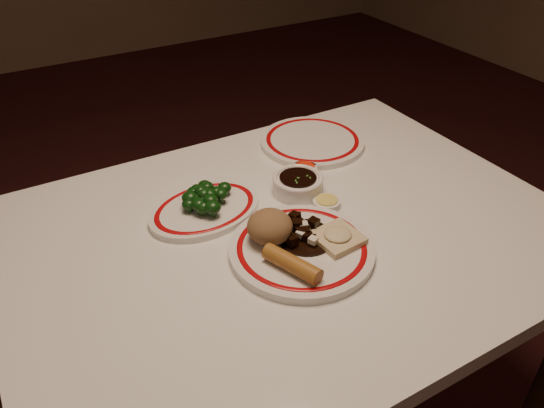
{
  "coord_description": "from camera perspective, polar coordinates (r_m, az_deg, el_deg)",
  "views": [
    {
      "loc": [
        -0.49,
        -0.77,
        1.45
      ],
      "look_at": [
        -0.02,
        0.04,
        0.8
      ],
      "focal_mm": 35.0,
      "sensor_mm": 36.0,
      "label": 1
    }
  ],
  "objects": [
    {
      "name": "stirfry_heap",
      "position": [
        1.09,
        3.32,
        -3.02
      ],
      "size": [
        0.12,
        0.12,
        0.03
      ],
      "color": "black",
      "rests_on": "main_plate"
    },
    {
      "name": "soy_bowl",
      "position": [
        1.26,
        2.79,
        2.09
      ],
      "size": [
        0.12,
        0.12,
        0.04
      ],
      "color": "silver",
      "rests_on": "dining_table"
    },
    {
      "name": "sweet_sour_dish",
      "position": [
        1.34,
        3.53,
        3.74
      ],
      "size": [
        0.06,
        0.06,
        0.02
      ],
      "color": "silver",
      "rests_on": "dining_table"
    },
    {
      "name": "mustard_dish",
      "position": [
        1.22,
        5.88,
        0.13
      ],
      "size": [
        0.06,
        0.06,
        0.02
      ],
      "color": "silver",
      "rests_on": "dining_table"
    },
    {
      "name": "spring_roll",
      "position": [
        1.01,
        2.17,
        -6.45
      ],
      "size": [
        0.07,
        0.13,
        0.03
      ],
      "primitive_type": "cylinder",
      "rotation": [
        1.57,
        0.0,
        0.36
      ],
      "color": "#9D6726",
      "rests_on": "main_plate"
    },
    {
      "name": "rice_mound",
      "position": [
        1.07,
        -0.24,
        -2.45
      ],
      "size": [
        0.09,
        0.09,
        0.07
      ],
      "primitive_type": "ellipsoid",
      "color": "brown",
      "rests_on": "main_plate"
    },
    {
      "name": "fried_wonton",
      "position": [
        1.09,
        7.06,
        -3.52
      ],
      "size": [
        0.1,
        0.1,
        0.02
      ],
      "color": "beige",
      "rests_on": "main_plate"
    },
    {
      "name": "main_plate",
      "position": [
        1.08,
        3.2,
        -4.89
      ],
      "size": [
        0.36,
        0.36,
        0.02
      ],
      "color": "silver",
      "rests_on": "dining_table"
    },
    {
      "name": "broccoli_plate",
      "position": [
        1.2,
        -7.22,
        -0.58
      ],
      "size": [
        0.29,
        0.26,
        0.02
      ],
      "color": "silver",
      "rests_on": "dining_table"
    },
    {
      "name": "far_plate",
      "position": [
        1.47,
        4.36,
        6.77
      ],
      "size": [
        0.34,
        0.34,
        0.02
      ],
      "color": "silver",
      "rests_on": "dining_table"
    },
    {
      "name": "broccoli_pile",
      "position": [
        1.18,
        -7.31,
        0.7
      ],
      "size": [
        0.13,
        0.12,
        0.05
      ],
      "color": "#23471C",
      "rests_on": "broccoli_plate"
    },
    {
      "name": "dining_table",
      "position": [
        1.21,
        1.81,
        -6.03
      ],
      "size": [
        1.2,
        0.9,
        0.75
      ],
      "color": "white",
      "rests_on": "ground"
    }
  ]
}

